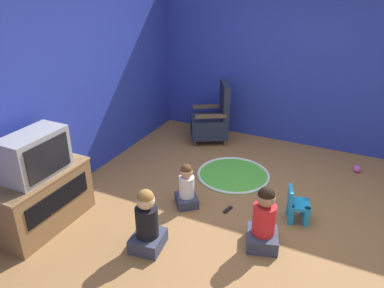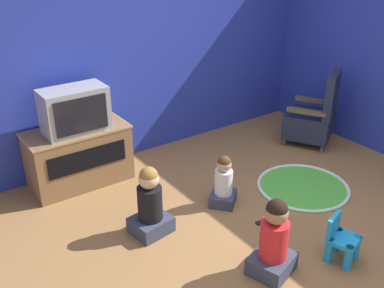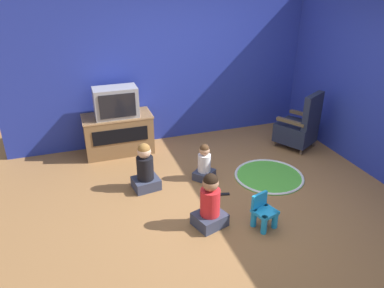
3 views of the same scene
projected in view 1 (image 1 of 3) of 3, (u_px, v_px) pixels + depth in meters
ground_plane at (241, 208)px, 4.49m from camera, size 30.00×30.00×0.00m
wall_back at (63, 91)px, 4.54m from camera, size 5.26×0.12×2.52m
wall_right at (317, 67)px, 5.60m from camera, size 0.12×5.29×2.52m
tv_cabinet at (41, 198)px, 4.08m from camera, size 1.09×0.54×0.64m
television at (35, 155)px, 3.83m from camera, size 0.67×0.37×0.47m
black_armchair at (212, 120)px, 6.10m from camera, size 0.74×0.76×0.98m
yellow_kid_chair at (297, 206)px, 4.21m from camera, size 0.31×0.30×0.41m
play_mat at (233, 174)px, 5.20m from camera, size 1.01×1.01×0.04m
child_watching_left at (264, 221)px, 3.77m from camera, size 0.43×0.40×0.70m
child_watching_center at (147, 223)px, 3.74m from camera, size 0.39×0.35×0.69m
child_watching_right at (187, 188)px, 4.46m from camera, size 0.37×0.37×0.55m
toy_ball at (357, 169)px, 5.26m from camera, size 0.10×0.10×0.10m
remote_control at (228, 210)px, 4.44m from camera, size 0.16×0.08×0.02m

